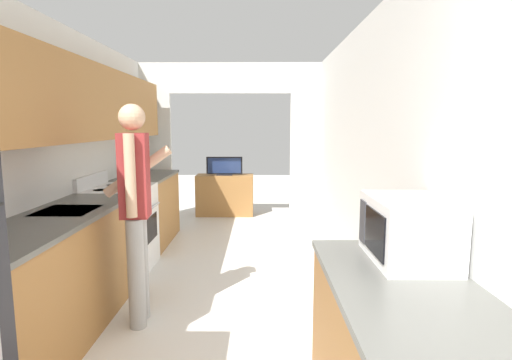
{
  "coord_description": "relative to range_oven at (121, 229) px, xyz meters",
  "views": [
    {
      "loc": [
        0.45,
        -0.51,
        1.58
      ],
      "look_at": [
        0.41,
        3.56,
        1.02
      ],
      "focal_mm": 28.0,
      "sensor_mm": 36.0,
      "label": 1
    }
  ],
  "objects": [
    {
      "name": "television",
      "position": [
        0.89,
        2.69,
        0.4
      ],
      "size": [
        0.62,
        0.16,
        0.32
      ],
      "color": "black",
      "rests_on": "tv_cabinet"
    },
    {
      "name": "knife",
      "position": [
        -0.05,
        0.53,
        0.46
      ],
      "size": [
        0.1,
        0.3,
        0.02
      ],
      "rotation": [
        0.0,
        0.0,
        0.38
      ],
      "color": "#B7B7BC",
      "rests_on": "counter_left"
    },
    {
      "name": "range_oven",
      "position": [
        0.0,
        0.0,
        0.0
      ],
      "size": [
        0.66,
        0.79,
        1.06
      ],
      "color": "white",
      "rests_on": "ground_plane"
    },
    {
      "name": "counter_left",
      "position": [
        -0.01,
        -0.52,
        -0.0
      ],
      "size": [
        0.62,
        4.2,
        0.92
      ],
      "color": "#9E6B38",
      "rests_on": "ground_plane"
    },
    {
      "name": "tv_cabinet",
      "position": [
        0.89,
        2.73,
        -0.11
      ],
      "size": [
        0.99,
        0.42,
        0.71
      ],
      "color": "#9E6B38",
      "rests_on": "ground_plane"
    },
    {
      "name": "wall_right",
      "position": [
        2.45,
        -1.49,
        0.78
      ],
      "size": [
        0.06,
        7.97,
        2.5
      ],
      "color": "silver",
      "rests_on": "ground_plane"
    },
    {
      "name": "wall_left",
      "position": [
        -0.25,
        -1.01,
        1.02
      ],
      "size": [
        0.38,
        7.97,
        2.5
      ],
      "color": "silver",
      "rests_on": "ground_plane"
    },
    {
      "name": "microwave",
      "position": [
        2.22,
        -2.29,
        0.61
      ],
      "size": [
        0.35,
        0.5,
        0.31
      ],
      "color": "white",
      "rests_on": "counter_right"
    },
    {
      "name": "person",
      "position": [
        0.53,
        -1.15,
        0.48
      ],
      "size": [
        0.56,
        0.4,
        1.74
      ],
      "rotation": [
        0.0,
        0.0,
        1.68
      ],
      "color": "#9E9E9E",
      "rests_on": "ground_plane"
    },
    {
      "name": "wall_far_with_doorway",
      "position": [
        1.05,
        1.92,
        0.99
      ],
      "size": [
        3.12,
        0.06,
        2.5
      ],
      "color": "silver",
      "rests_on": "ground_plane"
    }
  ]
}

